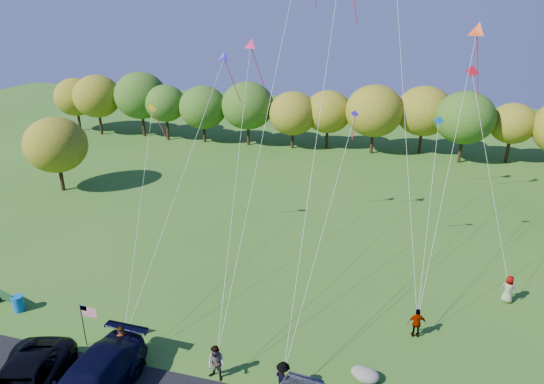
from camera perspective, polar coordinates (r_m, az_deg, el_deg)
The scene contains 13 objects.
ground at distance 25.57m, azimuth -8.06°, elevation -19.32°, with size 140.00×140.00×0.00m, color #2E601B.
treeline at distance 55.08m, azimuth 8.60°, elevation 8.78°, with size 76.97×27.35×8.30m.
minivan_navy at distance 24.20m, azimuth -20.65°, elevation -20.41°, with size 2.66×6.54×1.90m, color black.
flyer_a at distance 26.00m, azimuth -17.11°, elevation -16.70°, with size 0.69×0.45×1.90m, color #4C4C59.
flyer_b at distance 24.08m, azimuth -6.59°, elevation -19.38°, with size 0.90×0.70×1.85m, color #4C4C59.
flyer_c at distance 23.34m, azimuth 1.30°, elevation -21.07°, with size 1.09×0.63×1.69m, color #4C4C59.
flyer_d at distance 27.50m, azimuth 16.68°, elevation -14.55°, with size 0.99×0.41×1.69m, color #4C4C59.
flyer_e at distance 32.16m, azimuth 26.05°, elevation -10.25°, with size 0.84×0.55×1.71m, color #4C4C59.
park_bench at distance 32.80m, azimuth -28.85°, elevation -10.81°, with size 1.78×0.79×1.01m.
trash_barrel at distance 32.00m, azimuth -27.68°, elevation -11.55°, with size 0.63×0.63×0.95m, color #0B5AAB.
flag_assembly at distance 26.86m, azimuth -21.01°, elevation -13.47°, with size 0.92×0.60×2.48m.
boulder_near at distance 24.69m, azimuth 11.09°, elevation -20.41°, with size 1.20×0.94×0.60m, color gray.
boulder_far at distance 24.87m, azimuth 10.46°, elevation -20.12°, with size 0.98×0.82×0.51m, color gray.
Camera 1 is at (8.46, -17.40, 16.71)m, focal length 32.00 mm.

